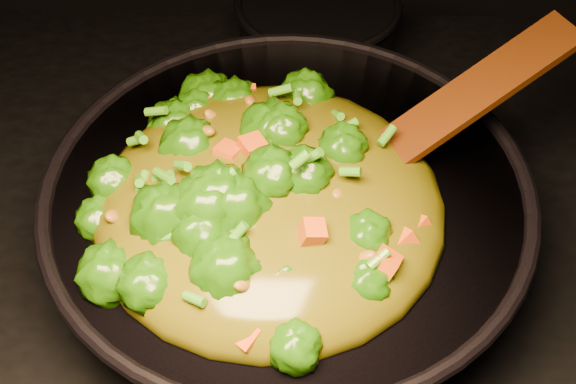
# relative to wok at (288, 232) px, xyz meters

# --- Properties ---
(wok) EXTENTS (0.50, 0.50, 0.13)m
(wok) POSITION_rel_wok_xyz_m (0.00, 0.00, 0.00)
(wok) COLOR black
(wok) RESTS_ON stovetop
(stir_fry) EXTENTS (0.40, 0.40, 0.11)m
(stir_fry) POSITION_rel_wok_xyz_m (-0.02, -0.03, 0.12)
(stir_fry) COLOR #205906
(stir_fry) RESTS_ON wok
(spatula) EXTENTS (0.28, 0.19, 0.13)m
(spatula) POSITION_rel_wok_xyz_m (0.14, 0.04, 0.12)
(spatula) COLOR #361503
(spatula) RESTS_ON wok
(back_pot) EXTENTS (0.21, 0.21, 0.12)m
(back_pot) POSITION_rel_wok_xyz_m (0.03, 0.33, -0.01)
(back_pot) COLOR black
(back_pot) RESTS_ON stovetop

